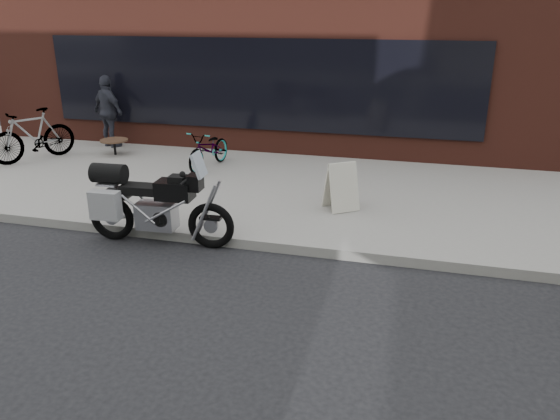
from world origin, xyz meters
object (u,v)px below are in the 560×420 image
object	(u,v)px
bicycle_front	(209,149)
sandwich_sign	(341,186)
cafe_patron_right	(108,112)
bicycle_rear	(33,135)
motorcycle	(149,204)
cafe_table	(114,141)

from	to	relation	value
bicycle_front	sandwich_sign	world-z (taller)	bicycle_front
sandwich_sign	cafe_patron_right	xyz separation A→B (m)	(-6.04, 2.92, 0.45)
bicycle_front	bicycle_rear	world-z (taller)	bicycle_rear
motorcycle	cafe_patron_right	xyz separation A→B (m)	(-3.50, 4.73, 0.38)
motorcycle	bicycle_front	distance (m)	3.62
bicycle_rear	sandwich_sign	xyz separation A→B (m)	(6.99, -1.37, -0.16)
bicycle_front	sandwich_sign	xyz separation A→B (m)	(3.04, -1.77, -0.00)
sandwich_sign	cafe_table	world-z (taller)	sandwich_sign
motorcycle	bicycle_rear	bearing A→B (deg)	141.41
motorcycle	sandwich_sign	bearing A→B (deg)	32.43
bicycle_front	bicycle_rear	bearing A→B (deg)	-165.97
motorcycle	cafe_table	size ratio (longest dim) A/B	3.64
bicycle_front	sandwich_sign	bearing A→B (deg)	-21.98
sandwich_sign	cafe_table	bearing A→B (deg)	121.64
bicycle_front	bicycle_rear	size ratio (longest dim) A/B	0.82
motorcycle	cafe_patron_right	distance (m)	5.90
sandwich_sign	cafe_table	distance (m)	5.98
bicycle_front	cafe_patron_right	distance (m)	3.24
bicycle_rear	cafe_patron_right	size ratio (longest dim) A/B	1.09
motorcycle	cafe_patron_right	size ratio (longest dim) A/B	1.33
motorcycle	sandwich_sign	size ratio (longest dim) A/B	2.85
sandwich_sign	cafe_patron_right	distance (m)	6.73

